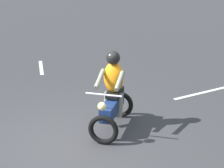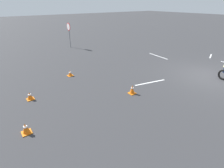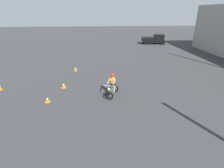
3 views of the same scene
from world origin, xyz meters
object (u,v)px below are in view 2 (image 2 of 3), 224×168
Objects in this scene: stop_sign at (69,30)px; traffic_cone_mid_center at (132,89)px; traffic_cone_near_right at (70,73)px; traffic_cone_mid_left at (30,96)px; traffic_cone_near_left at (26,129)px.

stop_sign is 5.06× the size of traffic_cone_mid_center.
traffic_cone_mid_center is at bearing -159.43° from traffic_cone_near_right.
traffic_cone_mid_left is (-8.34, 5.81, -1.46)m from stop_sign.
traffic_cone_mid_center reaches higher than traffic_cone_near_right.
stop_sign is 7.17× the size of traffic_cone_near_right.
traffic_cone_near_left is 5.14m from traffic_cone_near_right.
traffic_cone_mid_center is (-3.92, -1.47, 0.07)m from traffic_cone_near_right.
traffic_cone_near_left is 1.07× the size of traffic_cone_mid_left.
traffic_cone_mid_left is at bearing -16.63° from traffic_cone_near_left.
stop_sign is 6.23× the size of traffic_cone_mid_left.
traffic_cone_mid_center reaches higher than traffic_cone_near_left.
traffic_cone_near_right is (3.87, -3.38, -0.04)m from traffic_cone_near_left.
stop_sign is 10.26m from traffic_cone_mid_left.
traffic_cone_near_right is 3.09m from traffic_cone_mid_left.
traffic_cone_mid_center is 1.23× the size of traffic_cone_mid_left.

